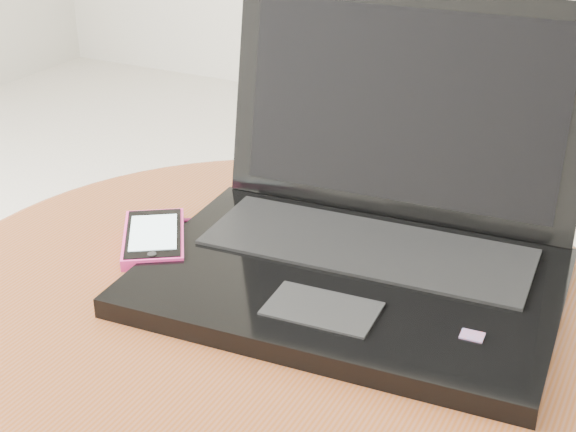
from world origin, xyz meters
The scene contains 4 objects.
table centered at (-0.04, -0.01, 0.41)m, with size 0.65×0.65×0.52m.
laptop centered at (0.02, 0.06, 0.56)m, with size 0.38×0.32×0.24m.
phone_black centered at (-0.15, 0.01, 0.52)m, with size 0.11×0.13×0.01m.
phone_pink centered at (-0.17, 0.00, 0.53)m, with size 0.11×0.12×0.01m.
Camera 1 is at (0.27, -0.58, 0.90)m, focal length 52.23 mm.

